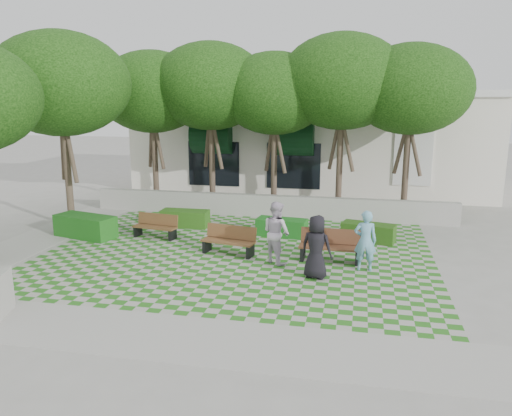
% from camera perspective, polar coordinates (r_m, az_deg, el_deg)
% --- Properties ---
extents(ground, '(90.00, 90.00, 0.00)m').
position_cam_1_polar(ground, '(14.87, -3.11, -6.42)').
color(ground, gray).
rests_on(ground, ground).
extents(lawn, '(12.00, 12.00, 0.00)m').
position_cam_1_polar(lawn, '(15.79, -2.16, -5.25)').
color(lawn, '#2B721E').
rests_on(lawn, ground).
extents(sidewalk_south, '(16.00, 2.00, 0.01)m').
position_cam_1_polar(sidewalk_south, '(10.75, -9.83, -14.27)').
color(sidewalk_south, '#9E9B93').
rests_on(sidewalk_south, ground).
extents(sidewalk_west, '(2.00, 12.00, 0.01)m').
position_cam_1_polar(sidewalk_west, '(18.83, -23.97, -3.42)').
color(sidewalk_west, '#9E9B93').
rests_on(sidewalk_west, ground).
extents(retaining_wall, '(15.00, 0.36, 0.90)m').
position_cam_1_polar(retaining_wall, '(20.58, 1.36, 0.25)').
color(retaining_wall, '#9E9B93').
rests_on(retaining_wall, ground).
extents(bench_east, '(1.85, 0.67, 0.96)m').
position_cam_1_polar(bench_east, '(15.15, 8.48, -4.34)').
color(bench_east, '#502E1B').
rests_on(bench_east, ground).
extents(bench_mid, '(1.77, 0.87, 0.89)m').
position_cam_1_polar(bench_mid, '(15.68, -3.09, -3.77)').
color(bench_mid, brown).
rests_on(bench_mid, ground).
extents(bench_west, '(1.64, 0.76, 0.83)m').
position_cam_1_polar(bench_west, '(17.84, -11.39, -2.09)').
color(bench_west, brown).
rests_on(bench_west, ground).
extents(hedge_east, '(1.89, 1.11, 0.62)m').
position_cam_1_polar(hedge_east, '(17.50, 12.72, -2.74)').
color(hedge_east, '#1F4512').
rests_on(hedge_east, ground).
extents(hedge_midright, '(1.84, 0.91, 0.62)m').
position_cam_1_polar(hedge_midright, '(17.77, 2.96, -2.21)').
color(hedge_midright, '#16541A').
rests_on(hedge_midright, ground).
extents(hedge_midleft, '(1.82, 0.74, 0.63)m').
position_cam_1_polar(hedge_midleft, '(19.20, -8.13, -1.19)').
color(hedge_midleft, '#245115').
rests_on(hedge_midleft, ground).
extents(hedge_west, '(2.37, 1.42, 0.78)m').
position_cam_1_polar(hedge_west, '(18.58, -18.92, -1.98)').
color(hedge_west, '#165015').
rests_on(hedge_west, ground).
extents(person_blue, '(0.66, 0.46, 1.75)m').
position_cam_1_polar(person_blue, '(14.41, 12.38, -3.67)').
color(person_blue, '#6DAAC7').
rests_on(person_blue, ground).
extents(person_dark, '(0.97, 0.75, 1.75)m').
position_cam_1_polar(person_dark, '(13.58, 6.91, -4.45)').
color(person_dark, black).
rests_on(person_dark, ground).
extents(person_white, '(1.14, 1.12, 1.86)m').
position_cam_1_polar(person_white, '(14.75, 2.34, -2.79)').
color(person_white, silver).
rests_on(person_white, ground).
extents(tree_row, '(17.70, 13.40, 7.41)m').
position_cam_1_polar(tree_row, '(20.31, -4.02, 13.49)').
color(tree_row, '#47382B').
rests_on(tree_row, ground).
extents(building, '(18.00, 8.92, 5.15)m').
position_cam_1_polar(building, '(27.88, 6.32, 7.69)').
color(building, white).
rests_on(building, ground).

